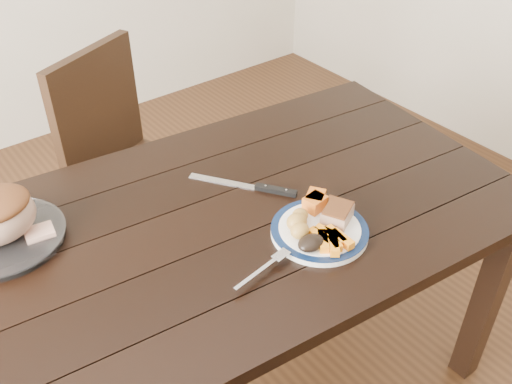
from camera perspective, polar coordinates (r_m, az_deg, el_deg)
ground at (r=2.08m, az=-2.19°, el=-18.49°), size 4.00×4.00×0.00m
dining_table at (r=1.58m, az=-2.74°, el=-4.87°), size 1.69×1.07×0.75m
chair_far at (r=2.20m, az=-12.68°, el=3.28°), size 0.56×0.57×0.93m
dinner_plate at (r=1.46m, az=6.36°, el=-3.92°), size 0.25×0.25×0.02m
plate_rim at (r=1.46m, az=6.38°, el=-3.67°), size 0.25×0.25×0.02m
serving_platter at (r=1.57m, az=-23.91°, el=-4.30°), size 0.30×0.30×0.02m
pork_slice at (r=1.47m, az=8.13°, el=-2.24°), size 0.10×0.09×0.04m
roasted_potatoes at (r=1.43m, az=4.27°, el=-3.13°), size 0.09×0.09×0.05m
carrot_batons at (r=1.41m, az=7.47°, el=-4.68°), size 0.08×0.11×0.02m
pumpkin_wedges at (r=1.51m, az=5.94°, el=-0.91°), size 0.08×0.07×0.04m
dark_mushroom at (r=1.39m, az=5.51°, el=-5.08°), size 0.07×0.05×0.03m
fork at (r=1.34m, az=1.02°, el=-7.48°), size 0.18×0.04×0.00m
cut_slice at (r=1.52m, az=-20.83°, el=-3.85°), size 0.08×0.07×0.02m
carving_knife at (r=1.60m, az=0.64°, el=0.40°), size 0.20×0.28×0.01m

